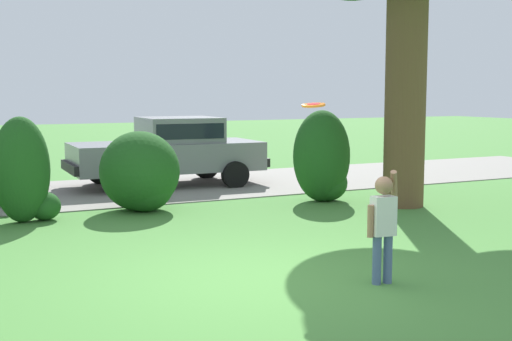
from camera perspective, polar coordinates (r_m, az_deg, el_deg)
ground_plane at (r=8.00m, az=0.16°, el=-8.94°), size 80.00×80.00×0.00m
driveway_strip at (r=15.07m, az=-13.01°, el=-1.75°), size 28.00×4.40×0.02m
shrub_centre_left at (r=11.87m, az=-18.68°, el=-0.22°), size 1.08×0.78×1.74m
shrub_centre at (r=12.52m, az=-9.50°, el=-0.35°), size 1.43×1.45×1.44m
shrub_centre_right at (r=13.51m, az=5.53°, el=0.83°), size 1.14×1.04×1.78m
parked_sedan at (r=15.75m, az=-7.11°, el=1.79°), size 4.47×2.22×1.56m
child_thrower at (r=7.77m, az=10.48°, el=-4.09°), size 0.46×0.25×1.29m
frisbee at (r=8.18m, az=4.78°, el=5.42°), size 0.28×0.28×0.07m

